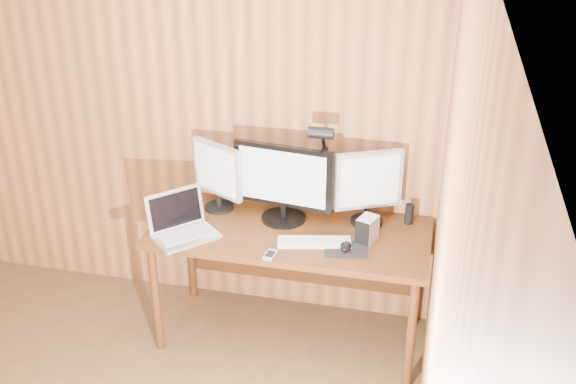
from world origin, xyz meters
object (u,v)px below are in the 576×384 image
at_px(speaker, 409,214).
at_px(laptop, 181,225).
at_px(desk, 293,243).
at_px(hard_drive, 367,229).
at_px(mouse, 346,246).
at_px(monitor_center, 283,182).
at_px(keyboard, 314,242).
at_px(desk_lamp, 322,156).
at_px(phone, 270,255).
at_px(monitor_right, 369,185).
at_px(monitor_left, 218,174).

bearing_deg(speaker, laptop, -161.03).
relative_size(desk, hard_drive, 10.54).
bearing_deg(hard_drive, mouse, -107.53).
xyz_separation_m(monitor_center, speaker, (0.73, 0.12, -0.18)).
relative_size(mouse, hard_drive, 0.70).
height_order(keyboard, desk_lamp, desk_lamp).
xyz_separation_m(desk, speaker, (0.66, 0.17, 0.18)).
bearing_deg(speaker, desk_lamp, -178.26).
bearing_deg(phone, monitor_right, 53.21).
distance_m(desk, speaker, 0.70).
height_order(desk, monitor_left, monitor_left).
relative_size(monitor_left, mouse, 3.99).
relative_size(monitor_center, desk_lamp, 0.97).
height_order(monitor_center, laptop, monitor_center).
relative_size(monitor_right, mouse, 4.20).
bearing_deg(desk, hard_drive, -10.71).
bearing_deg(speaker, desk, -165.16).
xyz_separation_m(monitor_left, monitor_right, (0.90, 0.02, 0.01)).
bearing_deg(monitor_center, monitor_right, 16.10).
xyz_separation_m(monitor_right, phone, (-0.46, -0.49, -0.24)).
relative_size(mouse, phone, 0.96).
distance_m(monitor_right, laptop, 1.09).
bearing_deg(mouse, monitor_right, 71.52).
distance_m(keyboard, desk_lamp, 0.51).
relative_size(monitor_center, keyboard, 1.42).
distance_m(desk, monitor_left, 0.61).
height_order(hard_drive, phone, hard_drive).
bearing_deg(phone, monitor_left, 139.33).
relative_size(laptop, speaker, 3.55).
bearing_deg(mouse, desk, 141.74).
xyz_separation_m(monitor_center, hard_drive, (0.51, -0.14, -0.17)).
bearing_deg(monitor_left, laptop, -78.72).
xyz_separation_m(monitor_left, laptop, (-0.10, -0.36, -0.17)).
distance_m(phone, desk_lamp, 0.67).
bearing_deg(desk_lamp, hard_drive, -31.73).
height_order(monitor_center, mouse, monitor_center).
relative_size(keyboard, desk_lamp, 0.68).
height_order(laptop, phone, laptop).
distance_m(monitor_left, hard_drive, 0.96).
bearing_deg(keyboard, monitor_left, 143.95).
distance_m(hard_drive, phone, 0.57).
height_order(monitor_center, keyboard, monitor_center).
xyz_separation_m(monitor_right, desk_lamp, (-0.28, 0.03, 0.14)).
xyz_separation_m(desk, monitor_right, (0.42, 0.12, 0.36)).
xyz_separation_m(mouse, hard_drive, (0.10, 0.13, 0.05)).
height_order(monitor_left, mouse, monitor_left).
height_order(desk, phone, phone).
distance_m(mouse, hard_drive, 0.17).
distance_m(desk, phone, 0.39).
distance_m(monitor_center, monitor_right, 0.49).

